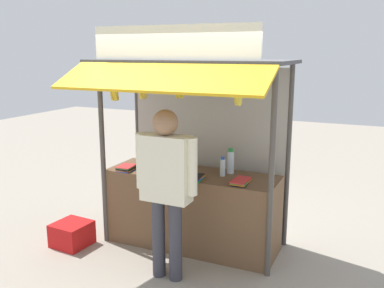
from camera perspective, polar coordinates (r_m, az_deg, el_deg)
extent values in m
plane|color=#9E9384|center=(5.32, 0.00, -13.43)|extent=(20.00, 20.00, 0.00)
cube|color=brown|center=(5.14, 0.00, -8.83)|extent=(2.05, 0.66, 0.92)
cylinder|color=#4C4742|center=(5.17, -11.96, -1.56)|extent=(0.06, 0.06, 2.19)
cylinder|color=#4C4742|center=(4.32, 10.67, -4.28)|extent=(0.06, 0.06, 2.19)
cylinder|color=#4C4742|center=(5.82, -7.29, 0.17)|extent=(0.06, 0.06, 2.19)
cylinder|color=#4C4742|center=(5.08, 12.85, -1.85)|extent=(0.06, 0.06, 2.19)
cube|color=#B7B2A8|center=(5.37, 2.08, -1.04)|extent=(2.01, 0.04, 2.14)
cube|color=#3F3F44|center=(4.76, -0.15, 11.11)|extent=(2.25, 1.01, 0.04)
cube|color=gold|center=(4.10, -4.56, 8.95)|extent=(2.21, 0.51, 0.26)
cube|color=white|center=(4.35, -2.69, 13.54)|extent=(1.84, 0.04, 0.35)
cylinder|color=#59544C|center=(4.40, -2.35, 9.69)|extent=(1.95, 0.02, 0.02)
cylinder|color=silver|center=(4.97, 5.23, -2.48)|extent=(0.08, 0.08, 0.26)
cylinder|color=#198C33|center=(4.93, 5.26, -0.80)|extent=(0.05, 0.05, 0.04)
cylinder|color=silver|center=(4.86, 4.15, -3.20)|extent=(0.06, 0.06, 0.20)
cylinder|color=blue|center=(4.83, 4.17, -1.91)|extent=(0.04, 0.04, 0.03)
cylinder|color=silver|center=(5.40, -6.51, -1.39)|extent=(0.08, 0.08, 0.24)
cylinder|color=blue|center=(5.37, -6.55, 0.05)|extent=(0.05, 0.05, 0.03)
cube|color=green|center=(4.72, 0.03, -4.81)|extent=(0.23, 0.28, 0.01)
cube|color=blue|center=(4.73, 0.03, -4.63)|extent=(0.22, 0.27, 0.01)
cube|color=orange|center=(4.73, 0.01, -4.50)|extent=(0.24, 0.29, 0.01)
cube|color=black|center=(4.72, 0.00, -4.39)|extent=(0.24, 0.29, 0.01)
cube|color=black|center=(4.64, 6.62, -5.22)|extent=(0.19, 0.31, 0.01)
cube|color=orange|center=(4.64, 6.65, -5.09)|extent=(0.17, 0.30, 0.01)
cube|color=green|center=(4.64, 6.59, -4.95)|extent=(0.20, 0.31, 0.01)
cube|color=red|center=(4.64, 6.60, -4.86)|extent=(0.18, 0.30, 0.01)
cube|color=blue|center=(5.16, -8.76, -3.48)|extent=(0.18, 0.24, 0.01)
cube|color=orange|center=(5.17, -8.80, -3.34)|extent=(0.19, 0.24, 0.01)
cube|color=black|center=(5.15, -8.78, -3.25)|extent=(0.18, 0.23, 0.01)
cube|color=red|center=(5.16, -8.85, -3.10)|extent=(0.18, 0.24, 0.01)
cube|color=green|center=(5.15, -8.87, -3.04)|extent=(0.20, 0.25, 0.01)
cube|color=red|center=(5.15, -8.90, -2.96)|extent=(0.19, 0.25, 0.01)
cylinder|color=#332D23|center=(4.79, -10.49, 8.71)|extent=(0.01, 0.01, 0.14)
cylinder|color=olive|center=(4.80, -10.44, 7.64)|extent=(0.04, 0.04, 0.04)
ellipsoid|color=yellow|center=(4.79, -10.17, 6.65)|extent=(0.05, 0.09, 0.16)
ellipsoid|color=yellow|center=(4.81, -10.17, 6.65)|extent=(0.07, 0.07, 0.16)
ellipsoid|color=yellow|center=(4.82, -10.29, 6.66)|extent=(0.08, 0.04, 0.16)
ellipsoid|color=yellow|center=(4.82, -10.42, 6.67)|extent=(0.07, 0.07, 0.16)
ellipsoid|color=yellow|center=(4.82, -10.64, 6.66)|extent=(0.04, 0.09, 0.16)
ellipsoid|color=yellow|center=(4.80, -10.75, 6.65)|extent=(0.08, 0.08, 0.16)
ellipsoid|color=yellow|center=(4.79, -10.52, 6.61)|extent=(0.07, 0.04, 0.16)
ellipsoid|color=yellow|center=(4.78, -10.35, 6.63)|extent=(0.07, 0.07, 0.16)
cylinder|color=#332D23|center=(4.14, 6.30, 8.36)|extent=(0.01, 0.01, 0.13)
cylinder|color=olive|center=(4.15, 6.28, 7.21)|extent=(0.04, 0.04, 0.04)
ellipsoid|color=yellow|center=(4.15, 6.57, 6.13)|extent=(0.04, 0.08, 0.15)
ellipsoid|color=yellow|center=(4.17, 6.44, 6.12)|extent=(0.05, 0.05, 0.15)
ellipsoid|color=yellow|center=(4.18, 6.39, 6.14)|extent=(0.07, 0.04, 0.15)
ellipsoid|color=yellow|center=(4.17, 6.19, 6.13)|extent=(0.06, 0.05, 0.15)
ellipsoid|color=yellow|center=(4.17, 6.03, 6.14)|extent=(0.04, 0.07, 0.15)
ellipsoid|color=yellow|center=(4.16, 5.91, 6.15)|extent=(0.05, 0.08, 0.15)
ellipsoid|color=yellow|center=(4.14, 6.03, 6.13)|extent=(0.08, 0.05, 0.15)
ellipsoid|color=yellow|center=(4.14, 6.20, 6.10)|extent=(0.07, 0.04, 0.15)
ellipsoid|color=yellow|center=(4.14, 6.36, 6.09)|extent=(0.06, 0.06, 0.15)
cylinder|color=#332D23|center=(4.59, -6.71, 8.75)|extent=(0.01, 0.01, 0.13)
cylinder|color=olive|center=(4.60, -6.68, 7.71)|extent=(0.04, 0.04, 0.04)
ellipsoid|color=gold|center=(4.59, -6.38, 6.84)|extent=(0.04, 0.08, 0.13)
ellipsoid|color=gold|center=(4.61, -6.50, 6.82)|extent=(0.06, 0.05, 0.14)
ellipsoid|color=gold|center=(4.62, -6.63, 6.83)|extent=(0.07, 0.05, 0.14)
ellipsoid|color=gold|center=(4.61, -6.91, 6.83)|extent=(0.04, 0.08, 0.14)
ellipsoid|color=gold|center=(4.59, -6.90, 6.81)|extent=(0.08, 0.06, 0.14)
ellipsoid|color=gold|center=(4.59, -6.68, 6.78)|extent=(0.06, 0.05, 0.14)
cylinder|color=#332D23|center=(4.38, -1.71, 9.03)|extent=(0.01, 0.01, 0.07)
cylinder|color=olive|center=(4.38, -1.70, 8.32)|extent=(0.04, 0.04, 0.04)
ellipsoid|color=yellow|center=(4.38, -1.46, 7.17)|extent=(0.04, 0.07, 0.16)
ellipsoid|color=yellow|center=(4.39, -1.29, 7.23)|extent=(0.07, 0.08, 0.17)
ellipsoid|color=yellow|center=(4.41, -1.51, 7.23)|extent=(0.08, 0.04, 0.16)
ellipsoid|color=yellow|center=(4.41, -1.76, 7.21)|extent=(0.07, 0.06, 0.17)
ellipsoid|color=yellow|center=(4.41, -1.94, 7.21)|extent=(0.05, 0.08, 0.17)
ellipsoid|color=yellow|center=(4.40, -2.07, 7.22)|extent=(0.05, 0.09, 0.16)
ellipsoid|color=yellow|center=(4.38, -1.87, 7.16)|extent=(0.06, 0.05, 0.17)
ellipsoid|color=yellow|center=(4.37, -1.84, 7.18)|extent=(0.09, 0.04, 0.16)
ellipsoid|color=yellow|center=(4.37, -1.54, 7.17)|extent=(0.06, 0.07, 0.17)
cylinder|color=#383842|center=(4.50, -4.53, -12.52)|extent=(0.14, 0.14, 0.85)
cylinder|color=#383842|center=(4.42, -2.26, -12.99)|extent=(0.14, 0.14, 0.85)
cube|color=#EAE5C6|center=(4.19, -3.54, -3.32)|extent=(0.51, 0.22, 0.67)
cylinder|color=#EAE5C6|center=(4.32, -6.86, -2.24)|extent=(0.11, 0.11, 0.57)
cylinder|color=#EAE5C6|center=(4.06, -0.02, -3.09)|extent=(0.11, 0.11, 0.57)
sphere|color=#936B4C|center=(4.09, -3.62, 2.93)|extent=(0.25, 0.25, 0.25)
cube|color=red|center=(5.46, -15.92, -11.60)|extent=(0.44, 0.44, 0.28)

